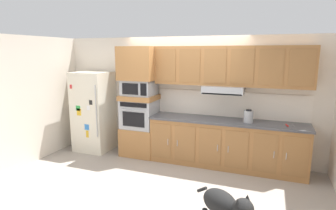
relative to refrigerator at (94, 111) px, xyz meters
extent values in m
plane|color=#9E9389|center=(2.02, -0.68, -0.88)|extent=(9.60, 9.60, 0.00)
cube|color=silver|center=(2.02, 0.43, 0.37)|extent=(6.20, 0.12, 2.50)
cube|color=silver|center=(-0.78, -0.68, 0.37)|extent=(0.12, 7.10, 2.50)
cube|color=silver|center=(0.00, 0.00, 0.00)|extent=(0.76, 0.70, 1.76)
cylinder|color=silver|center=(0.33, -0.37, 0.10)|extent=(0.02, 0.02, 1.10)
cube|color=#337FDB|center=(0.06, -0.35, -0.27)|extent=(0.11, 0.01, 0.12)
cube|color=black|center=(0.19, -0.35, 0.27)|extent=(0.07, 0.01, 0.10)
cube|color=white|center=(0.13, -0.35, 0.15)|extent=(0.07, 0.01, 0.10)
cube|color=gold|center=(0.06, -0.35, -0.42)|extent=(0.06, 0.01, 0.15)
cube|color=gold|center=(-0.12, -0.35, 0.05)|extent=(0.11, 0.01, 0.15)
cube|color=red|center=(-0.29, -0.35, 0.59)|extent=(0.05, 0.01, 0.09)
cube|color=green|center=(-0.14, -0.35, 0.13)|extent=(0.11, 0.01, 0.11)
cube|color=#A8703D|center=(1.11, 0.07, -0.58)|extent=(0.74, 0.62, 0.60)
cube|color=#A8AAAF|center=(1.11, 0.07, 0.02)|extent=(0.70, 0.58, 0.60)
cube|color=black|center=(1.11, -0.23, -0.04)|extent=(0.49, 0.01, 0.30)
cube|color=black|center=(1.11, -0.23, 0.26)|extent=(0.59, 0.01, 0.09)
cylinder|color=#A8AAAF|center=(1.11, -0.25, 0.15)|extent=(0.56, 0.02, 0.02)
cube|color=#A8703D|center=(1.11, 0.07, 0.37)|extent=(0.74, 0.62, 0.10)
cube|color=#A8AAAF|center=(1.11, 0.07, 0.58)|extent=(0.64, 0.53, 0.32)
cube|color=black|center=(1.04, -0.20, 0.58)|extent=(0.35, 0.01, 0.22)
cube|color=black|center=(1.34, -0.20, 0.58)|extent=(0.13, 0.01, 0.24)
cube|color=#A8703D|center=(1.11, 0.07, 1.08)|extent=(0.74, 0.62, 0.68)
cube|color=#A8703D|center=(2.94, 0.07, -0.44)|extent=(2.91, 0.60, 0.88)
cube|color=#9A6738|center=(1.73, -0.24, -0.42)|extent=(0.41, 0.01, 0.70)
cylinder|color=#BCBCC1|center=(1.87, -0.25, -0.42)|extent=(0.01, 0.01, 0.12)
cube|color=#9A6738|center=(2.21, -0.24, -0.42)|extent=(0.41, 0.01, 0.70)
cylinder|color=#BCBCC1|center=(2.07, -0.25, -0.42)|extent=(0.01, 0.01, 0.12)
cube|color=#9A6738|center=(2.70, -0.24, -0.42)|extent=(0.41, 0.01, 0.70)
cylinder|color=#BCBCC1|center=(2.84, -0.25, -0.42)|extent=(0.01, 0.01, 0.12)
cube|color=#9A6738|center=(3.18, -0.24, -0.42)|extent=(0.41, 0.01, 0.70)
cylinder|color=#BCBCC1|center=(3.04, -0.25, -0.42)|extent=(0.01, 0.01, 0.12)
cube|color=#9A6738|center=(3.67, -0.24, -0.42)|extent=(0.41, 0.01, 0.70)
cylinder|color=#BCBCC1|center=(3.82, -0.25, -0.42)|extent=(0.01, 0.01, 0.12)
cube|color=#9A6738|center=(4.16, -0.24, -0.42)|extent=(0.41, 0.01, 0.70)
cylinder|color=#BCBCC1|center=(4.01, -0.25, -0.42)|extent=(0.01, 0.01, 0.12)
cube|color=#4C4C51|center=(2.94, 0.07, 0.02)|extent=(2.95, 0.64, 0.04)
cube|color=white|center=(2.94, 0.36, 0.29)|extent=(2.95, 0.02, 0.50)
cube|color=#A8703D|center=(2.94, 0.20, 1.05)|extent=(2.91, 0.34, 0.74)
cube|color=#A8AAAF|center=(2.86, 0.13, 0.61)|extent=(0.76, 0.48, 0.14)
cube|color=black|center=(2.86, -0.09, 0.55)|extent=(0.72, 0.04, 0.02)
cube|color=#9A6738|center=(1.73, 0.02, 1.05)|extent=(0.41, 0.01, 0.63)
cube|color=#9A6738|center=(2.21, 0.02, 1.05)|extent=(0.41, 0.01, 0.63)
cube|color=#9A6738|center=(2.70, 0.02, 1.05)|extent=(0.41, 0.01, 0.63)
cube|color=#9A6738|center=(3.18, 0.02, 1.05)|extent=(0.41, 0.01, 0.63)
cube|color=#9A6738|center=(3.67, 0.02, 1.05)|extent=(0.41, 0.01, 0.63)
cube|color=#9A6738|center=(4.16, 0.02, 1.05)|extent=(0.41, 0.01, 0.63)
cylinder|color=red|center=(4.00, 0.00, 0.05)|extent=(0.05, 0.10, 0.03)
cylinder|color=silver|center=(4.10, 0.02, 0.05)|extent=(0.04, 0.12, 0.01)
cylinder|color=#A8AAAF|center=(3.34, 0.02, 0.15)|extent=(0.17, 0.17, 0.22)
cylinder|color=black|center=(3.34, 0.02, 0.27)|extent=(0.10, 0.10, 0.02)
ellipsoid|color=black|center=(3.21, -2.06, -0.45)|extent=(0.56, 0.51, 0.29)
sphere|color=black|center=(3.49, -2.25, -0.37)|extent=(0.23, 0.23, 0.23)
cone|color=black|center=(3.53, -2.17, -0.26)|extent=(0.06, 0.06, 0.07)
cone|color=black|center=(3.44, -2.31, -0.26)|extent=(0.06, 0.06, 0.07)
cylinder|color=black|center=(2.95, -1.88, -0.42)|extent=(0.16, 0.13, 0.13)
camera|label=1|loc=(3.69, -5.09, 1.31)|focal=29.57mm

